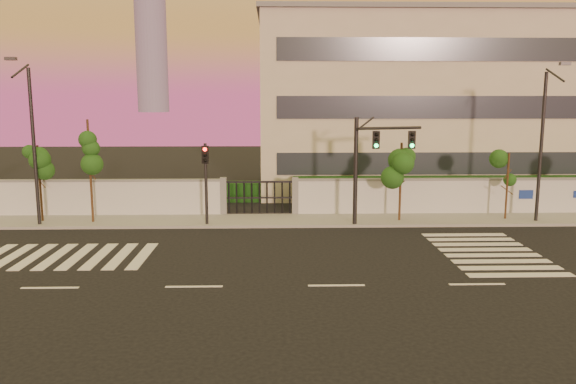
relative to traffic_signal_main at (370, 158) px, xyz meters
name	(u,v)px	position (x,y,z in m)	size (l,w,h in m)	color
ground	(336,286)	(-2.67, -9.21, -3.54)	(120.00, 120.00, 0.00)	black
sidewalk	(315,220)	(-2.67, 1.29, -3.47)	(60.00, 3.00, 0.15)	gray
perimeter_wall	(315,197)	(-2.56, 2.79, -2.47)	(60.00, 0.36, 2.20)	silver
hedge_row	(329,193)	(-1.50, 5.53, -2.72)	(41.00, 4.25, 1.80)	black
institutional_building	(428,104)	(6.33, 12.78, 2.61)	(24.40, 12.40, 12.25)	#BEB7A1
road_markings	(289,256)	(-4.25, -5.45, -3.53)	(57.00, 7.62, 0.02)	silver
street_tree_b	(39,166)	(-17.07, 1.23, -0.49)	(1.40, 1.12, 4.14)	#382314
street_tree_c	(89,148)	(-14.33, 0.92, 0.49)	(1.47, 1.17, 5.48)	#382314
street_tree_d	(401,164)	(1.83, 0.92, -0.40)	(1.52, 1.21, 4.26)	#382314
street_tree_e	(508,171)	(7.61, 1.14, -0.82)	(1.32, 1.05, 3.69)	#382314
traffic_signal_main	(370,158)	(0.00, 0.00, 0.00)	(3.49, 1.09, 5.60)	black
traffic_signal_secondary	(206,174)	(-8.31, 0.22, -0.81)	(0.33, 0.33, 4.30)	black
streetlight_west	(32,139)	(-16.92, 0.23, 1.00)	(0.50, 2.02, 8.40)	black
streetlight_east	(543,139)	(9.01, 0.41, 0.91)	(0.49, 1.98, 8.23)	black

